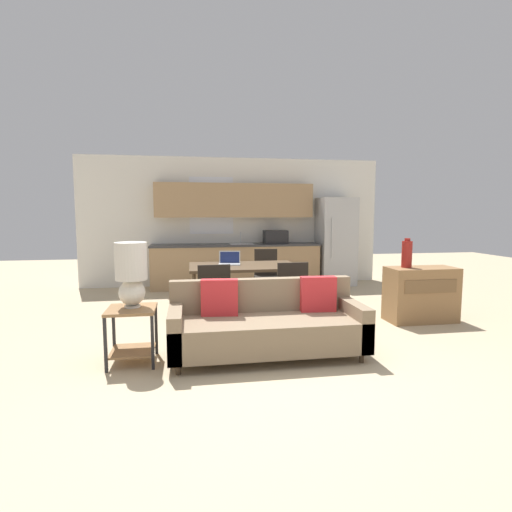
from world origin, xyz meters
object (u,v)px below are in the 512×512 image
(dining_table, at_px, (244,269))
(credenza, at_px, (421,294))
(side_table, at_px, (132,326))
(dining_chair_far_right, at_px, (266,273))
(couch, at_px, (266,325))
(laptop, at_px, (230,261))
(table_lamp, at_px, (131,272))
(dining_chair_near_left, at_px, (213,296))
(dining_chair_near_right, at_px, (290,292))
(vase, at_px, (407,254))
(refrigerator, at_px, (336,241))

(dining_table, distance_m, credenza, 2.58)
(side_table, xyz_separation_m, dining_chair_far_right, (1.90, 2.54, 0.12))
(couch, distance_m, laptop, 1.85)
(couch, bearing_deg, side_table, -179.50)
(couch, xyz_separation_m, table_lamp, (-1.40, 0.03, 0.62))
(dining_table, xyz_separation_m, dining_chair_near_left, (-0.50, -0.87, -0.20))
(dining_table, xyz_separation_m, dining_chair_near_right, (0.51, -0.82, -0.20))
(dining_chair_far_right, bearing_deg, couch, -95.63)
(side_table, distance_m, vase, 3.81)
(side_table, distance_m, dining_chair_near_right, 2.08)
(credenza, xyz_separation_m, dining_chair_near_right, (-1.95, -0.13, 0.12))
(credenza, bearing_deg, laptop, 163.00)
(dining_chair_near_left, bearing_deg, dining_chair_far_right, -123.98)
(dining_chair_near_right, distance_m, dining_chair_near_left, 1.01)
(side_table, relative_size, dining_chair_near_right, 0.63)
(table_lamp, bearing_deg, vase, 15.09)
(refrigerator, height_order, side_table, refrigerator)
(refrigerator, relative_size, couch, 0.90)
(table_lamp, xyz_separation_m, laptop, (1.19, 1.75, -0.13))
(dining_chair_near_left, xyz_separation_m, laptop, (0.31, 0.99, 0.31))
(couch, height_order, vase, vase)
(credenza, distance_m, vase, 0.62)
(couch, relative_size, dining_chair_far_right, 2.26)
(vase, xyz_separation_m, dining_chair_far_right, (-1.73, 1.52, -0.46))
(refrigerator, height_order, laptop, refrigerator)
(credenza, height_order, dining_chair_near_left, dining_chair_near_left)
(credenza, bearing_deg, dining_chair_near_right, -176.33)
(vase, bearing_deg, dining_chair_near_right, -174.54)
(couch, bearing_deg, dining_chair_far_right, 78.95)
(couch, bearing_deg, laptop, 97.03)
(dining_chair_near_right, bearing_deg, side_table, 24.63)
(couch, height_order, dining_chair_far_right, dining_chair_far_right)
(laptop, bearing_deg, credenza, -9.06)
(vase, xyz_separation_m, dining_chair_near_left, (-2.75, -0.21, -0.46))
(dining_table, bearing_deg, laptop, 148.87)
(refrigerator, xyz_separation_m, vase, (-0.08, -2.99, 0.04))
(vase, bearing_deg, side_table, -164.35)
(dining_table, bearing_deg, table_lamp, -130.27)
(dining_table, distance_m, dining_chair_near_left, 1.02)
(dining_chair_far_right, bearing_deg, side_table, -121.46)
(table_lamp, xyz_separation_m, credenza, (3.84, 0.94, -0.56))
(side_table, relative_size, dining_chair_far_right, 0.63)
(table_lamp, relative_size, vase, 1.62)
(dining_chair_far_right, bearing_deg, dining_table, -115.34)
(refrigerator, bearing_deg, dining_chair_far_right, -140.89)
(credenza, xyz_separation_m, vase, (-0.22, 0.04, 0.58))
(table_lamp, relative_size, dining_chair_near_left, 0.73)
(refrigerator, height_order, dining_table, refrigerator)
(dining_chair_near_right, bearing_deg, refrigerator, -119.42)
(credenza, height_order, dining_chair_far_right, dining_chair_far_right)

